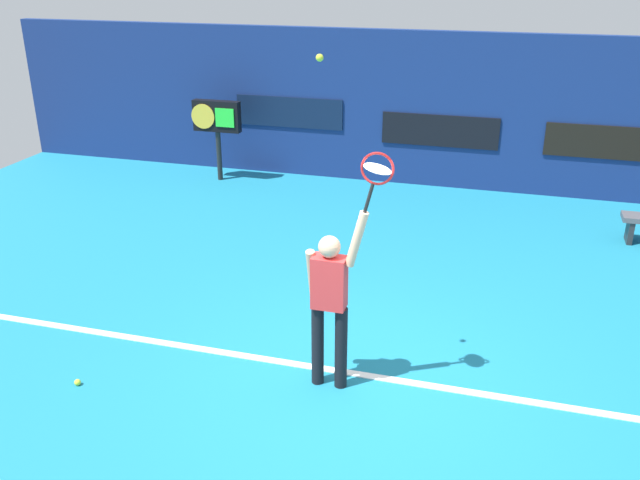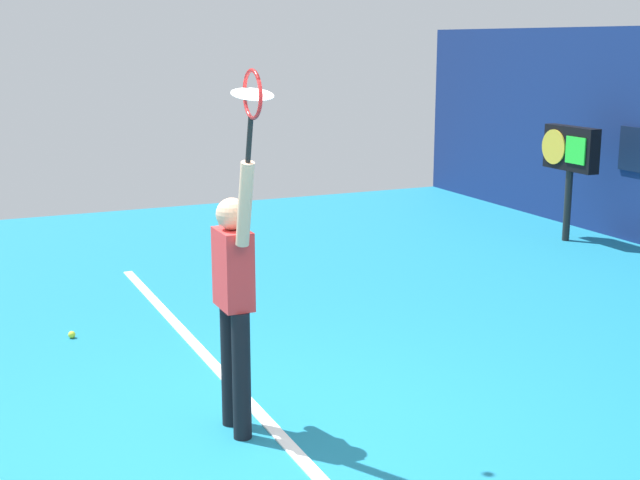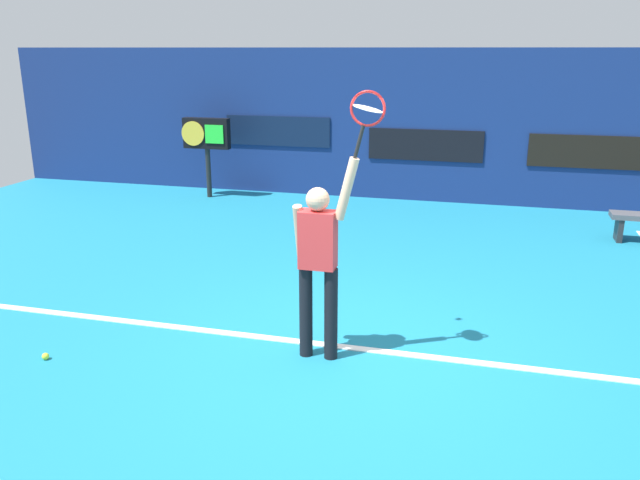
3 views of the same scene
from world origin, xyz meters
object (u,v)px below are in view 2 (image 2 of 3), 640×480
at_px(tennis_player, 235,295).
at_px(scoreboard_clock, 570,153).
at_px(tennis_racket, 252,100).
at_px(spare_ball, 72,335).

xyz_separation_m(tennis_player, scoreboard_clock, (-3.96, 6.19, 0.21)).
relative_size(tennis_racket, spare_ball, 9.21).
xyz_separation_m(scoreboard_clock, spare_ball, (1.42, -6.95, -1.19)).
distance_m(tennis_player, tennis_racket, 1.43).
bearing_deg(spare_ball, scoreboard_clock, 101.53).
bearing_deg(scoreboard_clock, tennis_player, -57.37).
distance_m(tennis_player, scoreboard_clock, 7.35).
relative_size(scoreboard_clock, spare_ball, 23.34).
relative_size(tennis_player, spare_ball, 29.17).
distance_m(tennis_racket, spare_ball, 3.86).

